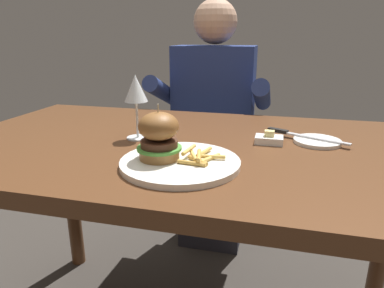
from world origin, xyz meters
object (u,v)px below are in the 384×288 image
object	(u,v)px
wine_glass	(136,91)
diner_person	(213,136)
table_knife	(299,135)
butter_dish	(269,139)
main_plate	(180,163)
burger_sandwich	(159,136)
bread_plate	(317,141)

from	to	relation	value
wine_glass	diner_person	world-z (taller)	diner_person
wine_glass	table_knife	bearing A→B (deg)	12.30
wine_glass	table_knife	xyz separation A→B (m)	(0.45, 0.10, -0.12)
wine_glass	butter_dish	bearing A→B (deg)	6.36
main_plate	table_knife	size ratio (longest dim) A/B	1.24
wine_glass	butter_dish	xyz separation A→B (m)	(0.37, 0.04, -0.12)
burger_sandwich	wine_glass	xyz separation A→B (m)	(-0.13, 0.18, 0.07)
bread_plate	table_knife	world-z (taller)	table_knife
table_knife	butter_dish	distance (m)	0.10
diner_person	butter_dish	bearing A→B (deg)	-66.36
diner_person	wine_glass	bearing A→B (deg)	-98.20
bread_plate	main_plate	bearing A→B (deg)	-140.98
butter_dish	diner_person	bearing A→B (deg)	113.64
table_knife	diner_person	xyz separation A→B (m)	(-0.35, 0.56, -0.19)
table_knife	bread_plate	bearing A→B (deg)	-25.05
wine_glass	diner_person	xyz separation A→B (m)	(0.10, 0.66, -0.31)
bread_plate	burger_sandwich	bearing A→B (deg)	-144.66
table_knife	butter_dish	size ratio (longest dim) A/B	2.94
main_plate	table_knife	world-z (taller)	table_knife
bread_plate	diner_person	size ratio (longest dim) A/B	0.11
wine_glass	butter_dish	distance (m)	0.39
burger_sandwich	wine_glass	size ratio (longest dim) A/B	0.69
burger_sandwich	butter_dish	distance (m)	0.33
wine_glass	bread_plate	size ratio (longest dim) A/B	1.42
wine_glass	bread_plate	xyz separation A→B (m)	(0.50, 0.08, -0.13)
main_plate	butter_dish	distance (m)	0.29
burger_sandwich	bread_plate	bearing A→B (deg)	35.34
wine_glass	diner_person	bearing A→B (deg)	81.80
burger_sandwich	bread_plate	world-z (taller)	burger_sandwich
table_knife	diner_person	world-z (taller)	diner_person
wine_glass	bread_plate	distance (m)	0.52
main_plate	diner_person	xyz separation A→B (m)	(-0.08, 0.84, -0.18)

